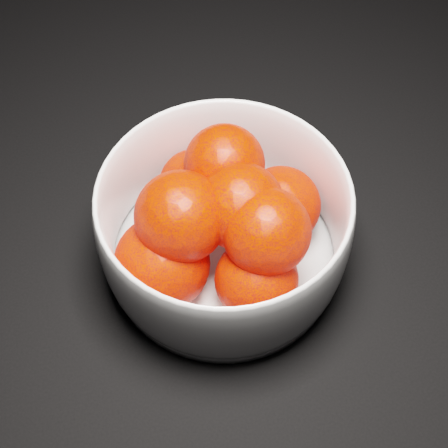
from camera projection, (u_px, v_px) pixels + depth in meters
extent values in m
cylinder|color=silver|center=(224.00, 256.00, 0.52)|extent=(0.19, 0.19, 0.01)
sphere|color=red|center=(281.00, 206.00, 0.50)|extent=(0.06, 0.06, 0.06)
sphere|color=red|center=(194.00, 184.00, 0.52)|extent=(0.06, 0.06, 0.06)
sphere|color=red|center=(162.00, 263.00, 0.47)|extent=(0.07, 0.07, 0.07)
sphere|color=red|center=(256.00, 279.00, 0.47)|extent=(0.06, 0.06, 0.06)
sphere|color=red|center=(224.00, 164.00, 0.48)|extent=(0.06, 0.06, 0.06)
sphere|color=red|center=(181.00, 217.00, 0.45)|extent=(0.07, 0.07, 0.07)
sphere|color=red|center=(266.00, 232.00, 0.45)|extent=(0.06, 0.06, 0.06)
sphere|color=red|center=(241.00, 206.00, 0.46)|extent=(0.07, 0.07, 0.07)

